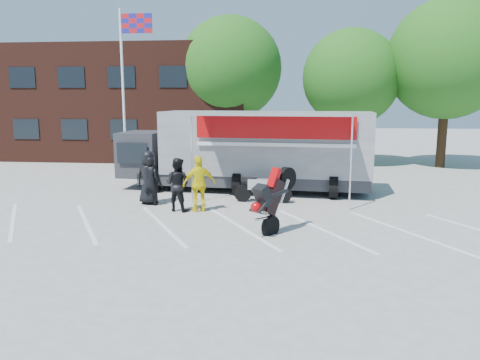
% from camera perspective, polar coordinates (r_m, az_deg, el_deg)
% --- Properties ---
extents(ground, '(100.00, 100.00, 0.00)m').
position_cam_1_polar(ground, '(13.08, -1.27, -6.91)').
color(ground, '#A9A9A4').
rests_on(ground, ground).
extents(parking_bay_lines, '(18.09, 13.33, 0.01)m').
position_cam_1_polar(parking_bay_lines, '(14.03, -0.75, -5.71)').
color(parking_bay_lines, white).
rests_on(parking_bay_lines, ground).
extents(office_building, '(18.00, 8.00, 7.00)m').
position_cam_1_polar(office_building, '(32.56, -15.01, 9.06)').
color(office_building, '#431E15').
rests_on(office_building, ground).
extents(flagpole, '(1.61, 0.12, 8.00)m').
position_cam_1_polar(flagpole, '(23.79, -13.56, 12.69)').
color(flagpole, white).
rests_on(flagpole, ground).
extents(tree_left, '(6.12, 6.12, 8.64)m').
position_cam_1_polar(tree_left, '(28.71, -1.20, 13.45)').
color(tree_left, '#382314').
rests_on(tree_left, ground).
extents(tree_mid, '(5.44, 5.44, 7.68)m').
position_cam_1_polar(tree_mid, '(27.65, 13.40, 12.04)').
color(tree_mid, '#382314').
rests_on(tree_mid, ground).
extents(tree_right, '(6.46, 6.46, 9.12)m').
position_cam_1_polar(tree_right, '(28.28, 23.99, 13.31)').
color(tree_right, '#382314').
rests_on(tree_right, ground).
extents(transporter_truck, '(10.66, 5.82, 3.27)m').
position_cam_1_polar(transporter_truck, '(19.50, 1.64, -1.29)').
color(transporter_truck, '#999BA1').
rests_on(transporter_truck, ground).
extents(parked_motorcycle, '(2.20, 0.84, 1.14)m').
position_cam_1_polar(parked_motorcycle, '(17.32, 2.78, -2.73)').
color(parked_motorcycle, '#BCBCC1').
rests_on(parked_motorcycle, ground).
extents(stunt_bike_rider, '(1.76, 1.89, 2.07)m').
position_cam_1_polar(stunt_bike_rider, '(13.76, 5.45, -6.10)').
color(stunt_bike_rider, black).
rests_on(stunt_bike_rider, ground).
extents(spectator_leather_a, '(1.03, 0.75, 1.94)m').
position_cam_1_polar(spectator_leather_a, '(17.19, -11.05, 0.30)').
color(spectator_leather_a, black).
rests_on(spectator_leather_a, ground).
extents(spectator_leather_b, '(0.74, 0.60, 1.75)m').
position_cam_1_polar(spectator_leather_b, '(17.01, -10.80, -0.11)').
color(spectator_leather_b, black).
rests_on(spectator_leather_b, ground).
extents(spectator_leather_c, '(1.04, 0.91, 1.82)m').
position_cam_1_polar(spectator_leather_c, '(15.98, -7.63, -0.55)').
color(spectator_leather_c, black).
rests_on(spectator_leather_c, ground).
extents(spectator_hivis, '(1.20, 0.87, 1.90)m').
position_cam_1_polar(spectator_hivis, '(15.79, -4.99, -0.48)').
color(spectator_hivis, '#FFE90D').
rests_on(spectator_hivis, ground).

